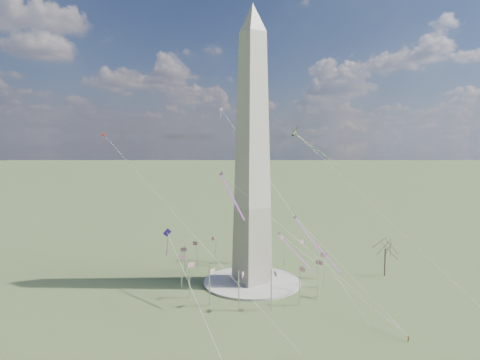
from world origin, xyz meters
TOP-DOWN VIEW (x-y plane):
  - ground at (0.00, 0.00)m, footprint 2000.00×2000.00m
  - plaza at (0.00, 0.00)m, footprint 36.00×36.00m
  - washington_monument at (0.00, 0.00)m, footprint 15.56×15.56m
  - flagpole_ring at (-0.00, -0.00)m, footprint 54.40×54.40m
  - tree_near at (47.89, -22.41)m, footprint 9.31×9.31m
  - person_centre at (7.69, -60.35)m, footprint 0.97×0.70m
  - kite_delta_black at (32.86, 12.65)m, footprint 16.33×19.54m
  - kite_diamond_purple at (-33.54, 0.62)m, footprint 2.05×3.01m
  - kite_streamer_left at (14.90, -14.62)m, footprint 2.25×24.10m
  - kite_streamer_mid at (-14.03, -6.14)m, footprint 4.90×19.93m
  - kite_streamer_right at (20.77, 1.87)m, footprint 3.69×19.39m
  - kite_small_red at (-42.09, 37.68)m, footprint 1.35×1.46m
  - kite_small_white at (10.91, 38.97)m, footprint 1.47×1.87m

SIDE VIEW (x-z plane):
  - ground at x=0.00m, z-range 0.00..0.00m
  - plaza at x=0.00m, z-range 0.00..0.80m
  - person_centre at x=7.69m, z-range 0.00..1.52m
  - flagpole_ring at x=0.00m, z-range 0.77..13.77m
  - kite_streamer_right at x=20.77m, z-range 3.22..16.55m
  - tree_near at x=47.89m, z-range 3.47..19.76m
  - kite_streamer_left at x=14.90m, z-range 10.63..27.19m
  - kite_diamond_purple at x=-33.54m, z-range 17.80..26.93m
  - kite_streamer_mid at x=-14.03m, z-range 29.71..43.49m
  - washington_monument at x=0.00m, z-range -2.05..97.95m
  - kite_small_red at x=-42.09m, z-range 52.69..56.74m
  - kite_delta_black at x=32.86m, z-range 46.74..63.95m
  - kite_small_white at x=10.91m, z-range 63.67..68.54m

